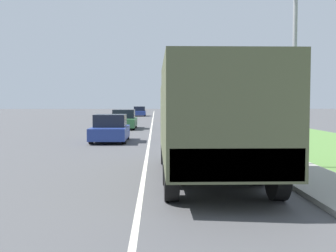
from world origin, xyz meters
The scene contains 10 objects.
ground_plane centered at (0.00, 40.00, 0.00)m, with size 180.00×180.00×0.00m, color #4C4C4F.
lane_centre_stripe centered at (0.00, 40.00, 0.00)m, with size 0.12×120.00×0.00m.
sidewalk_right centered at (4.50, 40.00, 0.06)m, with size 1.80×120.00×0.12m.
grass_strip_right centered at (8.90, 40.00, 0.01)m, with size 7.00×120.00×0.02m.
military_truck centered at (1.80, 13.44, 1.73)m, with size 2.56×7.91×3.08m.
car_nearest_ahead centered at (-2.06, 24.45, 0.65)m, with size 1.82×3.97×1.44m.
car_second_ahead centered at (-2.13, 35.17, 0.68)m, with size 1.86×4.65×1.50m.
car_third_ahead centered at (2.16, 49.41, 0.63)m, with size 1.79×3.92×1.39m.
car_fourth_ahead centered at (-2.03, 64.77, 0.65)m, with size 1.81×4.85×1.42m.
lamp_post centered at (4.54, 15.56, 4.26)m, with size 1.69×0.24×6.94m.
Camera 1 is at (0.34, 2.25, 2.10)m, focal length 45.00 mm.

